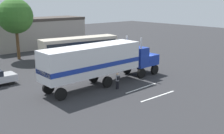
% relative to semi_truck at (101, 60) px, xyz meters
% --- Properties ---
extents(ground_plane, '(120.00, 120.00, 0.00)m').
position_rel_semi_truck_xyz_m(ground_plane, '(5.74, -0.01, -2.52)').
color(ground_plane, '#2D2D30').
extents(lane_stripe_near, '(4.40, 0.31, 0.01)m').
position_rel_semi_truck_xyz_m(lane_stripe_near, '(2.22, -3.51, -2.52)').
color(lane_stripe_near, silver).
rests_on(lane_stripe_near, ground_plane).
extents(lane_stripe_mid, '(4.40, 0.32, 0.01)m').
position_rel_semi_truck_xyz_m(lane_stripe_mid, '(1.70, -6.02, -2.52)').
color(lane_stripe_mid, silver).
rests_on(lane_stripe_mid, ground_plane).
extents(semi_truck, '(14.19, 3.01, 4.50)m').
position_rel_semi_truck_xyz_m(semi_truck, '(0.00, 0.00, 0.00)').
color(semi_truck, '#193399').
rests_on(semi_truck, ground_plane).
extents(person_bystander, '(0.35, 0.47, 1.63)m').
position_rel_semi_truck_xyz_m(person_bystander, '(0.30, -2.13, -1.63)').
color(person_bystander, black).
rests_on(person_bystander, ground_plane).
extents(parked_bus, '(11.25, 4.07, 3.40)m').
position_rel_semi_truck_xyz_m(parked_bus, '(4.43, 10.21, -0.46)').
color(parked_bus, '#BFB29E').
rests_on(parked_bus, ground_plane).
extents(tree_left, '(4.95, 4.95, 8.70)m').
position_rel_semi_truck_xyz_m(tree_left, '(-1.47, 17.37, 3.68)').
color(tree_left, brown).
rests_on(tree_left, ground_plane).
extents(building_backdrop, '(17.40, 6.20, 5.32)m').
position_rel_semi_truck_xyz_m(building_backdrop, '(5.43, 25.35, 0.35)').
color(building_backdrop, '#9E938C').
rests_on(building_backdrop, ground_plane).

